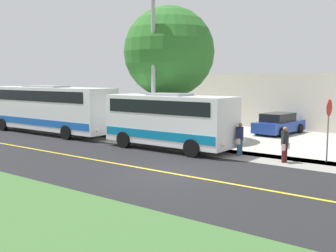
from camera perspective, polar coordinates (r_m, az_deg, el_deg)
The scene contains 14 objects.
ground_plane at distance 16.76m, azimuth 0.14°, elevation -6.54°, with size 120.00×120.00×0.00m, color #3D6633.
road_surface at distance 16.76m, azimuth 0.14°, elevation -6.52°, with size 8.00×100.00×0.01m, color black.
sidewalk at distance 21.04m, azimuth 8.79°, elevation -3.88°, with size 2.40×100.00×0.01m, color gray.
parking_lot_surface at distance 26.56m, azimuth 22.07°, elevation -2.10°, with size 14.00×36.00×0.01m, color #B2ADA3.
road_centre_line at distance 16.75m, azimuth 0.14°, elevation -6.51°, with size 0.16×100.00×0.00m, color gold.
shuttle_bus_front at distance 22.05m, azimuth 0.22°, elevation 1.02°, with size 2.63×7.43×3.02m.
transit_bus_rear at distance 29.82m, azimuth -16.50°, elevation 2.53°, with size 2.66×11.76×3.31m.
pedestrian_with_bags at distance 19.43m, azimuth 15.89°, elevation -2.33°, with size 0.72×0.34×1.64m.
pedestrian_waiting at distance 20.67m, azimuth 9.95°, elevation -1.64°, with size 0.72×0.34×1.64m.
stop_sign at distance 19.92m, azimuth 21.37°, elevation 0.84°, with size 0.76×0.07×2.88m.
street_light_pole at distance 23.22m, azimuth -2.24°, elevation 8.59°, with size 1.97×0.24×8.39m.
parked_car_near at distance 29.19m, azimuth 15.09°, elevation 0.27°, with size 4.54×2.31×1.45m.
tree_curbside at distance 25.67m, azimuth 0.15°, elevation 10.21°, with size 5.56×5.56×8.20m.
commercial_building at distance 36.21m, azimuth 19.34°, elevation 3.53°, with size 10.00×19.32×4.15m, color beige.
Camera 1 is at (12.96, 9.91, 3.83)m, focal length 43.98 mm.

